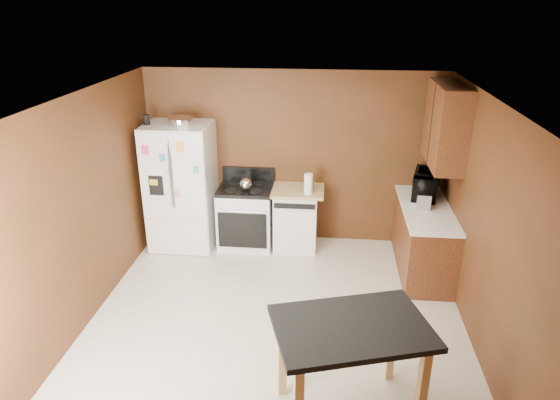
% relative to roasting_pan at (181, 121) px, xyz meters
% --- Properties ---
extents(floor, '(4.50, 4.50, 0.00)m').
position_rel_roasting_pan_xyz_m(floor, '(1.49, -1.88, -1.84)').
color(floor, beige).
rests_on(floor, ground).
extents(ceiling, '(4.50, 4.50, 0.00)m').
position_rel_roasting_pan_xyz_m(ceiling, '(1.49, -1.88, 0.66)').
color(ceiling, white).
rests_on(ceiling, ground).
extents(wall_back, '(4.20, 0.00, 4.20)m').
position_rel_roasting_pan_xyz_m(wall_back, '(1.49, 0.37, -0.59)').
color(wall_back, '#592A17').
rests_on(wall_back, ground).
extents(wall_front, '(4.20, 0.00, 4.20)m').
position_rel_roasting_pan_xyz_m(wall_front, '(1.49, -4.13, -0.59)').
color(wall_front, '#592A17').
rests_on(wall_front, ground).
extents(wall_left, '(0.00, 4.50, 4.50)m').
position_rel_roasting_pan_xyz_m(wall_left, '(-0.61, -1.88, -0.59)').
color(wall_left, '#592A17').
rests_on(wall_left, ground).
extents(wall_right, '(0.00, 4.50, 4.50)m').
position_rel_roasting_pan_xyz_m(wall_right, '(3.59, -1.88, -0.59)').
color(wall_right, '#592A17').
rests_on(wall_right, ground).
extents(roasting_pan, '(0.36, 0.36, 0.09)m').
position_rel_roasting_pan_xyz_m(roasting_pan, '(0.00, 0.00, 0.00)').
color(roasting_pan, silver).
rests_on(roasting_pan, refrigerator).
extents(pen_cup, '(0.09, 0.09, 0.13)m').
position_rel_roasting_pan_xyz_m(pen_cup, '(-0.46, -0.07, 0.02)').
color(pen_cup, black).
rests_on(pen_cup, refrigerator).
extents(kettle, '(0.18, 0.18, 0.18)m').
position_rel_roasting_pan_xyz_m(kettle, '(0.88, -0.07, -0.86)').
color(kettle, silver).
rests_on(kettle, gas_range).
extents(paper_towel, '(0.12, 0.12, 0.28)m').
position_rel_roasting_pan_xyz_m(paper_towel, '(1.74, -0.06, -0.82)').
color(paper_towel, white).
rests_on(paper_towel, dishwasher).
extents(green_canister, '(0.13, 0.13, 0.11)m').
position_rel_roasting_pan_xyz_m(green_canister, '(1.77, 0.13, -0.90)').
color(green_canister, green).
rests_on(green_canister, dishwasher).
extents(toaster, '(0.20, 0.29, 0.20)m').
position_rel_roasting_pan_xyz_m(toaster, '(3.23, -0.42, -0.84)').
color(toaster, silver).
rests_on(toaster, right_cabinets).
extents(microwave, '(0.51, 0.65, 0.32)m').
position_rel_roasting_pan_xyz_m(microwave, '(3.31, -0.04, -0.79)').
color(microwave, black).
rests_on(microwave, right_cabinets).
extents(refrigerator, '(0.90, 0.80, 1.80)m').
position_rel_roasting_pan_xyz_m(refrigerator, '(-0.06, -0.02, -0.94)').
color(refrigerator, white).
rests_on(refrigerator, ground).
extents(gas_range, '(0.76, 0.68, 1.10)m').
position_rel_roasting_pan_xyz_m(gas_range, '(0.85, 0.04, -1.38)').
color(gas_range, white).
rests_on(gas_range, ground).
extents(dishwasher, '(0.78, 0.63, 0.89)m').
position_rel_roasting_pan_xyz_m(dishwasher, '(1.57, 0.07, -1.39)').
color(dishwasher, white).
rests_on(dishwasher, ground).
extents(right_cabinets, '(0.63, 1.58, 2.45)m').
position_rel_roasting_pan_xyz_m(right_cabinets, '(3.32, -0.40, -0.94)').
color(right_cabinets, brown).
rests_on(right_cabinets, ground).
extents(island, '(1.46, 1.18, 0.91)m').
position_rel_roasting_pan_xyz_m(island, '(2.25, -3.03, -1.07)').
color(island, black).
rests_on(island, ground).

